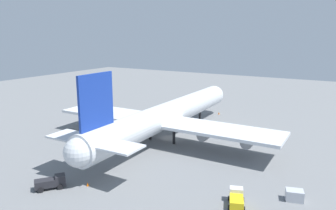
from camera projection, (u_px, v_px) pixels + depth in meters
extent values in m
plane|color=slate|center=(168.00, 138.00, 84.13)|extent=(273.89, 273.89, 0.00)
cylinder|color=silver|center=(168.00, 115.00, 82.75)|extent=(62.62, 6.40, 6.40)
sphere|color=silver|center=(214.00, 95.00, 109.19)|extent=(6.27, 6.27, 6.27)
sphere|color=silver|center=(79.00, 152.00, 56.31)|extent=(5.44, 5.44, 5.44)
cube|color=#19389E|center=(96.00, 101.00, 58.75)|extent=(8.77, 0.50, 10.23)
cube|color=silver|center=(115.00, 146.00, 56.78)|extent=(5.64, 9.59, 0.36)
cube|color=silver|center=(74.00, 137.00, 61.78)|extent=(5.64, 9.59, 0.36)
cube|color=silver|center=(222.00, 130.00, 72.54)|extent=(10.65, 27.91, 0.70)
cube|color=silver|center=(113.00, 113.00, 88.10)|extent=(10.65, 27.91, 0.70)
cylinder|color=gray|center=(206.00, 133.00, 75.80)|extent=(5.12, 2.69, 2.69)
cylinder|color=gray|center=(249.00, 140.00, 70.74)|extent=(5.12, 2.69, 2.69)
cylinder|color=gray|center=(127.00, 120.00, 87.25)|extent=(5.12, 2.69, 2.69)
cylinder|color=gray|center=(98.00, 116.00, 92.31)|extent=(5.12, 2.69, 2.69)
cylinder|color=black|center=(200.00, 116.00, 100.71)|extent=(0.70, 0.70, 3.17)
cylinder|color=black|center=(174.00, 138.00, 79.42)|extent=(0.70, 0.70, 3.17)
cylinder|color=black|center=(150.00, 133.00, 82.87)|extent=(0.70, 0.70, 3.17)
cube|color=silver|center=(236.00, 193.00, 52.21)|extent=(2.11, 2.50, 1.89)
cube|color=yellow|center=(236.00, 202.00, 50.02)|extent=(3.76, 3.09, 1.27)
cylinder|color=black|center=(243.00, 200.00, 52.06)|extent=(0.81, 0.52, 0.76)
cylinder|color=black|center=(229.00, 198.00, 52.47)|extent=(0.81, 0.52, 0.76)
cylinder|color=black|center=(244.00, 209.00, 49.26)|extent=(0.81, 0.52, 0.76)
cylinder|color=black|center=(229.00, 207.00, 49.67)|extent=(0.81, 0.52, 0.76)
cube|color=#232328|center=(60.00, 180.00, 56.92)|extent=(2.52, 2.55, 1.82)
cube|color=#232328|center=(45.00, 183.00, 56.02)|extent=(3.84, 3.57, 1.33)
cylinder|color=black|center=(60.00, 187.00, 56.15)|extent=(0.93, 0.81, 0.96)
cylinder|color=black|center=(60.00, 182.00, 58.00)|extent=(0.93, 0.81, 0.96)
cylinder|color=black|center=(41.00, 190.00, 54.97)|extent=(0.93, 0.81, 0.96)
cylinder|color=black|center=(41.00, 185.00, 56.82)|extent=(0.93, 0.81, 0.96)
cube|color=#B7BCC6|center=(294.00, 195.00, 52.34)|extent=(2.65, 3.18, 1.84)
cone|color=orange|center=(219.00, 113.00, 108.98)|extent=(0.57, 0.57, 0.81)
cone|color=orange|center=(88.00, 184.00, 57.45)|extent=(0.50, 0.50, 0.71)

